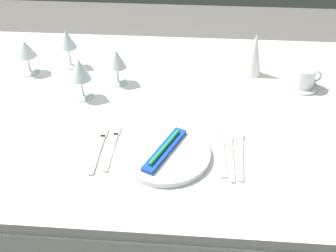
{
  "coord_description": "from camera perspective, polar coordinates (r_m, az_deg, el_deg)",
  "views": [
    {
      "loc": [
        0.11,
        -1.15,
        1.51
      ],
      "look_at": [
        0.03,
        -0.15,
        0.76
      ],
      "focal_mm": 43.08,
      "sensor_mm": 36.0,
      "label": 1
    }
  ],
  "objects": [
    {
      "name": "coffee_cup_left",
      "position": [
        1.54,
        18.63,
        6.63
      ],
      "size": [
        0.11,
        0.08,
        0.07
      ],
      "color": "white",
      "rests_on": "saucer_left"
    },
    {
      "name": "wine_glass_far",
      "position": [
        1.63,
        -19.5,
        10.04
      ],
      "size": [
        0.08,
        0.08,
        0.13
      ],
      "color": "silver",
      "rests_on": "dining_table"
    },
    {
      "name": "wine_glass_right",
      "position": [
        1.41,
        -12.37,
        7.58
      ],
      "size": [
        0.08,
        0.08,
        0.15
      ],
      "color": "silver",
      "rests_on": "dining_table"
    },
    {
      "name": "dining_table",
      "position": [
        1.44,
        -0.85,
        0.4
      ],
      "size": [
        1.8,
        1.11,
        0.74
      ],
      "color": "white",
      "rests_on": "ground"
    },
    {
      "name": "napkin_folded",
      "position": [
        1.57,
        12.11,
        9.91
      ],
      "size": [
        0.07,
        0.07,
        0.17
      ],
      "primitive_type": "cone",
      "color": "white",
      "rests_on": "dining_table"
    },
    {
      "name": "saucer_left",
      "position": [
        1.56,
        18.29,
        5.38
      ],
      "size": [
        0.12,
        0.12,
        0.01
      ],
      "primitive_type": "cylinder",
      "color": "white",
      "rests_on": "dining_table"
    },
    {
      "name": "dinner_knife",
      "position": [
        1.19,
        7.62,
        -3.91
      ],
      "size": [
        0.02,
        0.21,
        0.0
      ],
      "color": "beige",
      "rests_on": "dining_table"
    },
    {
      "name": "spoon_soup",
      "position": [
        1.2,
        8.83,
        -3.51
      ],
      "size": [
        0.03,
        0.21,
        0.01
      ],
      "color": "beige",
      "rests_on": "dining_table"
    },
    {
      "name": "wine_glass_left",
      "position": [
        1.63,
        -14.07,
        11.52
      ],
      "size": [
        0.07,
        0.07,
        0.15
      ],
      "color": "silver",
      "rests_on": "dining_table"
    },
    {
      "name": "fork_outer",
      "position": [
        1.22,
        -7.85,
        -2.83
      ],
      "size": [
        0.02,
        0.2,
        0.0
      ],
      "color": "beige",
      "rests_on": "dining_table"
    },
    {
      "name": "toothbrush_package",
      "position": [
        1.16,
        -0.46,
        -3.32
      ],
      "size": [
        0.12,
        0.21,
        0.02
      ],
      "color": "blue",
      "rests_on": "dinner_plate"
    },
    {
      "name": "ground_plane",
      "position": [
        1.9,
        -0.66,
        -15.76
      ],
      "size": [
        6.0,
        6.0,
        0.0
      ],
      "primitive_type": "plane",
      "color": "slate"
    },
    {
      "name": "wine_glass_centre",
      "position": [
        1.48,
        -7.31,
        9.18
      ],
      "size": [
        0.07,
        0.07,
        0.13
      ],
      "color": "silver",
      "rests_on": "dining_table"
    },
    {
      "name": "fork_inner",
      "position": [
        1.21,
        -9.7,
        -3.14
      ],
      "size": [
        0.02,
        0.21,
        0.0
      ],
      "color": "beige",
      "rests_on": "dining_table"
    },
    {
      "name": "spoon_dessert",
      "position": [
        1.21,
        10.22,
        -3.29
      ],
      "size": [
        0.03,
        0.22,
        0.01
      ],
      "color": "beige",
      "rests_on": "dining_table"
    },
    {
      "name": "dinner_plate",
      "position": [
        1.17,
        -0.45,
        -3.95
      ],
      "size": [
        0.26,
        0.26,
        0.02
      ],
      "primitive_type": "cylinder",
      "color": "white",
      "rests_on": "dining_table"
    }
  ]
}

